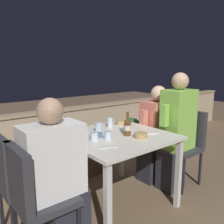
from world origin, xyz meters
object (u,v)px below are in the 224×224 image
person_white_polo (58,177)px  chair_right_near (185,139)px  person_green_blouse (176,131)px  chair_left_near (32,192)px  beer_bottle (127,127)px  person_coral_top (155,133)px  chair_right_far (165,134)px  chair_left_far (14,175)px  potted_plant (131,133)px

person_white_polo → chair_right_near: (1.69, 0.04, -0.05)m
chair_right_near → person_green_blouse: person_green_blouse is taller
chair_left_near → beer_bottle: beer_bottle is taller
person_white_polo → person_green_blouse: person_green_blouse is taller
person_green_blouse → person_coral_top: bearing=93.8°
chair_left_near → person_white_polo: 0.20m
beer_bottle → chair_right_far: bearing=14.4°
chair_right_far → person_green_blouse: bearing=-121.7°
beer_bottle → person_green_blouse: bearing=-5.2°
chair_left_far → potted_plant: (2.00, 0.72, -0.16)m
person_coral_top → potted_plant: size_ratio=1.91×
potted_plant → person_coral_top: bearing=-112.4°
person_white_polo → chair_right_far: size_ratio=1.34×
person_white_polo → chair_right_far: (1.68, 0.33, -0.05)m
chair_right_near → potted_plant: bearing=84.7°
chair_left_far → chair_right_near: bearing=-9.1°
person_white_polo → potted_plant: 2.09m
chair_right_far → potted_plant: 0.77m
chair_left_far → chair_right_near: (1.91, -0.31, 0.00)m
person_white_polo → chair_right_far: person_white_polo is taller
person_coral_top → chair_left_near: bearing=-169.0°
person_white_polo → chair_right_near: person_white_polo is taller
person_coral_top → beer_bottle: (-0.68, -0.22, 0.24)m
chair_right_far → chair_left_far: bearing=179.5°
chair_right_far → person_coral_top: 0.20m
chair_right_far → person_white_polo: bearing=-169.0°
person_green_blouse → potted_plant: person_green_blouse is taller
chair_right_far → person_coral_top: bearing=180.0°
person_green_blouse → beer_bottle: 0.72m
chair_right_far → beer_bottle: bearing=-165.6°
person_white_polo → chair_right_near: size_ratio=1.34×
beer_bottle → person_coral_top: bearing=18.3°
potted_plant → chair_left_near: bearing=-151.7°
chair_right_far → chair_right_near: bearing=-87.3°
person_coral_top → beer_bottle: person_coral_top is taller
person_white_polo → beer_bottle: (0.80, 0.10, 0.24)m
chair_left_near → person_coral_top: person_coral_top is taller
chair_left_near → person_white_polo: person_white_polo is taller
chair_left_near → chair_right_far: 1.90m
chair_left_near → person_white_polo: bearing=-0.0°
chair_right_near → chair_right_far: bearing=92.7°
chair_left_near → chair_right_near: size_ratio=1.00×
chair_left_near → chair_right_far: bearing=9.9°
person_green_blouse → chair_right_near: bearing=0.0°
chair_right_near → chair_left_near: bearing=-178.8°
chair_right_near → person_green_blouse: bearing=180.0°
chair_left_near → potted_plant: size_ratio=1.44×
person_coral_top → person_white_polo: bearing=-167.5°
chair_left_far → chair_right_far: (1.89, -0.02, 0.00)m
chair_left_far → beer_bottle: (1.02, -0.24, 0.29)m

